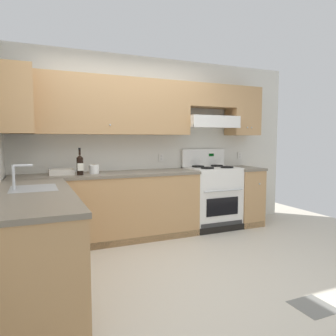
{
  "coord_description": "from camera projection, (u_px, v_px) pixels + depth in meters",
  "views": [
    {
      "loc": [
        -1.25,
        -2.86,
        1.35
      ],
      "look_at": [
        0.29,
        0.7,
        1.0
      ],
      "focal_mm": 33.67,
      "sensor_mm": 36.0,
      "label": 1
    }
  ],
  "objects": [
    {
      "name": "paper_towel_roll",
      "position": [
        94.0,
        169.0,
        4.1
      ],
      "size": [
        0.13,
        0.13,
        0.11
      ],
      "color": "white",
      "rests_on": "counter_back_run"
    },
    {
      "name": "ground_plane",
      "position": [
        169.0,
        272.0,
        3.23
      ],
      "size": [
        7.04,
        7.04,
        0.0
      ],
      "primitive_type": "plane",
      "color": "beige"
    },
    {
      "name": "counter_back_run",
      "position": [
        132.0,
        205.0,
        4.32
      ],
      "size": [
        3.6,
        0.65,
        0.91
      ],
      "color": "tan",
      "rests_on": "ground_plane"
    },
    {
      "name": "wine_bottle",
      "position": [
        80.0,
        164.0,
        3.92
      ],
      "size": [
        0.08,
        0.08,
        0.34
      ],
      "color": "black",
      "rests_on": "counter_back_run"
    },
    {
      "name": "stove",
      "position": [
        212.0,
        197.0,
        4.83
      ],
      "size": [
        0.76,
        0.62,
        1.2
      ],
      "color": "white",
      "rests_on": "ground_plane"
    },
    {
      "name": "wall_back",
      "position": [
        152.0,
        131.0,
        4.64
      ],
      "size": [
        4.68,
        0.57,
        2.55
      ],
      "color": "silver",
      "rests_on": "ground_plane"
    },
    {
      "name": "counter_left_run",
      "position": [
        36.0,
        244.0,
        2.69
      ],
      "size": [
        0.63,
        1.91,
        1.13
      ],
      "color": "tan",
      "rests_on": "ground_plane"
    },
    {
      "name": "floor_accent_tile",
      "position": [
        313.0,
        306.0,
        2.55
      ],
      "size": [
        0.3,
        0.3,
        0.01
      ],
      "primitive_type": "cube",
      "color": "slate",
      "rests_on": "ground_plane"
    },
    {
      "name": "bowl",
      "position": [
        61.0,
        173.0,
        3.99
      ],
      "size": [
        0.3,
        0.28,
        0.07
      ],
      "color": "beige",
      "rests_on": "counter_back_run"
    }
  ]
}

